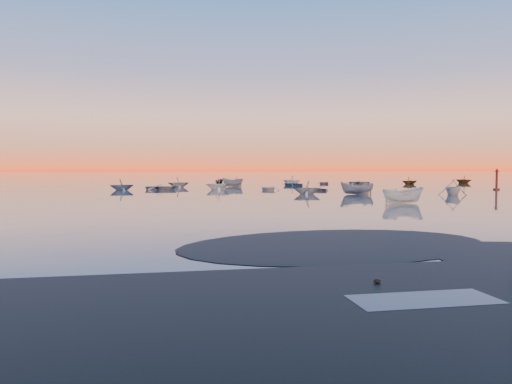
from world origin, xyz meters
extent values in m
plane|color=#655A54|center=(0.00, 100.00, 0.00)|extent=(600.00, 600.00, 0.00)
imported|color=silver|center=(14.43, 24.00, 0.00)|extent=(2.32, 4.53, 1.50)
cylinder|color=#430F0E|center=(42.46, 48.34, 0.05)|extent=(0.94, 0.94, 0.31)
cylinder|color=#430F0E|center=(42.46, 48.34, 1.36)|extent=(0.34, 0.34, 2.73)
cone|color=#430F0E|center=(42.46, 48.34, 2.99)|extent=(0.63, 0.63, 0.52)
camera|label=1|loc=(-7.89, -18.77, 3.34)|focal=35.00mm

